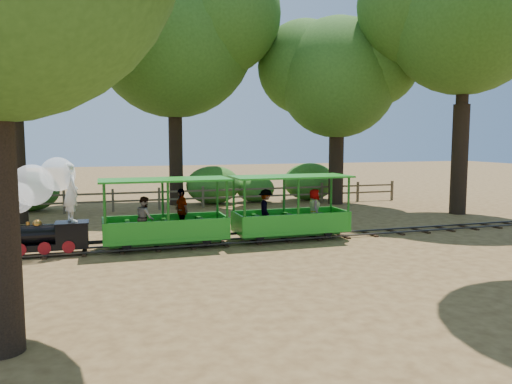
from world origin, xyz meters
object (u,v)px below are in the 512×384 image
object	(u,v)px
locomotive	(42,199)
carriage_rear	(289,214)
carriage_front	(165,220)
fence	(224,195)

from	to	relation	value
locomotive	carriage_rear	xyz separation A→B (m)	(7.18, -0.04, -0.74)
carriage_front	carriage_rear	xyz separation A→B (m)	(3.87, 0.03, 0.00)
locomotive	carriage_front	distance (m)	3.39
fence	carriage_front	bearing A→B (deg)	-115.09
carriage_front	carriage_rear	bearing A→B (deg)	0.46
locomotive	fence	bearing A→B (deg)	48.37
carriage_front	fence	bearing A→B (deg)	64.91
carriage_front	fence	size ratio (longest dim) A/B	0.21
fence	carriage_rear	bearing A→B (deg)	-89.09
carriage_front	fence	distance (m)	8.84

